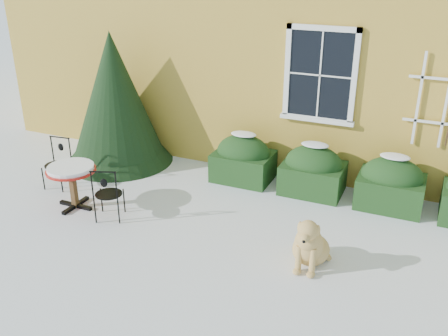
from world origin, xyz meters
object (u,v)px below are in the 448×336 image
at_px(patio_chair_near, 108,193).
at_px(dog, 310,245).
at_px(patio_chair_far, 58,163).
at_px(evergreen_shrub, 116,111).
at_px(bistro_table, 71,173).

xyz_separation_m(patio_chair_near, dog, (3.21, 0.01, -0.12)).
bearing_deg(dog, patio_chair_far, 170.92).
bearing_deg(evergreen_shrub, dog, -24.68).
bearing_deg(evergreen_shrub, bistro_table, -76.57).
height_order(evergreen_shrub, bistro_table, evergreen_shrub).
bearing_deg(patio_chair_near, patio_chair_far, -43.71).
height_order(bistro_table, patio_chair_far, patio_chair_far).
bearing_deg(patio_chair_far, bistro_table, -42.10).
height_order(evergreen_shrub, patio_chair_far, evergreen_shrub).
relative_size(evergreen_shrub, patio_chair_far, 2.89).
relative_size(bistro_table, dog, 0.89).
bearing_deg(bistro_table, dog, -1.16).
distance_m(bistro_table, patio_chair_far, 0.97).
distance_m(bistro_table, dog, 3.97).
bearing_deg(patio_chair_near, evergreen_shrub, -80.26).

